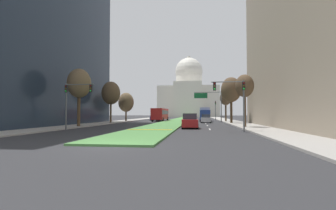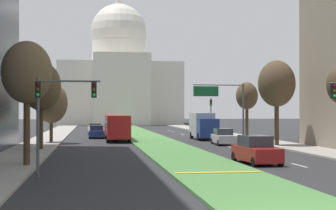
{
  "view_description": "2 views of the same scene",
  "coord_description": "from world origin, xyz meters",
  "px_view_note": "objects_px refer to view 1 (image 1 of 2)",
  "views": [
    {
      "loc": [
        5.06,
        -13.12,
        1.88
      ],
      "look_at": [
        -1.74,
        40.87,
        3.7
      ],
      "focal_mm": 26.07,
      "sensor_mm": 36.0,
      "label": 1
    },
    {
      "loc": [
        -6.75,
        -14.35,
        3.51
      ],
      "look_at": [
        1.0,
        36.75,
        4.07
      ],
      "focal_mm": 53.4,
      "sensor_mm": 36.0,
      "label": 2
    }
  ],
  "objects_px": {
    "traffic_light_far_right": "(215,108)",
    "street_tree_right_near": "(245,87)",
    "sedan_lead_stopped": "(190,121)",
    "traffic_light_near_left": "(73,96)",
    "box_truck_delivery": "(205,114)",
    "city_bus": "(160,114)",
    "street_tree_right_far": "(226,98)",
    "street_tree_left_near": "(79,84)",
    "sedan_distant": "(155,117)",
    "street_tree_right_mid": "(231,90)",
    "street_tree_left_mid": "(111,93)",
    "capitol_building": "(189,95)",
    "street_tree_left_far": "(126,102)",
    "sedan_far_horizon": "(160,117)",
    "overhead_guide_sign": "(211,100)",
    "traffic_light_near_right": "(235,94)",
    "sedan_midblock": "(206,119)"
  },
  "relations": [
    {
      "from": "traffic_light_near_right",
      "to": "street_tree_right_near",
      "type": "bearing_deg",
      "value": 72.39
    },
    {
      "from": "traffic_light_near_left",
      "to": "city_bus",
      "type": "distance_m",
      "value": 31.88
    },
    {
      "from": "street_tree_left_near",
      "to": "street_tree_left_mid",
      "type": "bearing_deg",
      "value": 91.81
    },
    {
      "from": "street_tree_right_far",
      "to": "city_bus",
      "type": "distance_m",
      "value": 15.45
    },
    {
      "from": "street_tree_right_near",
      "to": "sedan_distant",
      "type": "bearing_deg",
      "value": 119.23
    },
    {
      "from": "sedan_lead_stopped",
      "to": "sedan_distant",
      "type": "xyz_separation_m",
      "value": [
        -10.15,
        32.03,
        -0.09
      ]
    },
    {
      "from": "street_tree_right_near",
      "to": "street_tree_right_mid",
      "type": "distance_m",
      "value": 12.96
    },
    {
      "from": "sedan_midblock",
      "to": "box_truck_delivery",
      "type": "height_order",
      "value": "box_truck_delivery"
    },
    {
      "from": "capitol_building",
      "to": "street_tree_left_far",
      "type": "xyz_separation_m",
      "value": [
        -11.06,
        -75.09,
        -7.06
      ]
    },
    {
      "from": "traffic_light_near_right",
      "to": "city_bus",
      "type": "height_order",
      "value": "traffic_light_near_right"
    },
    {
      "from": "traffic_light_near_left",
      "to": "street_tree_right_far",
      "type": "height_order",
      "value": "street_tree_right_far"
    },
    {
      "from": "overhead_guide_sign",
      "to": "traffic_light_far_right",
      "type": "bearing_deg",
      "value": 82.22
    },
    {
      "from": "street_tree_right_far",
      "to": "box_truck_delivery",
      "type": "bearing_deg",
      "value": 146.63
    },
    {
      "from": "city_bus",
      "to": "box_truck_delivery",
      "type": "bearing_deg",
      "value": 3.48
    },
    {
      "from": "street_tree_left_near",
      "to": "street_tree_right_near",
      "type": "height_order",
      "value": "street_tree_left_near"
    },
    {
      "from": "traffic_light_near_right",
      "to": "box_truck_delivery",
      "type": "relative_size",
      "value": 0.81
    },
    {
      "from": "street_tree_left_near",
      "to": "overhead_guide_sign",
      "type": "bearing_deg",
      "value": 49.29
    },
    {
      "from": "overhead_guide_sign",
      "to": "street_tree_left_mid",
      "type": "xyz_separation_m",
      "value": [
        -18.76,
        -8.35,
        0.94
      ]
    },
    {
      "from": "street_tree_right_mid",
      "to": "street_tree_left_far",
      "type": "height_order",
      "value": "street_tree_right_mid"
    },
    {
      "from": "overhead_guide_sign",
      "to": "street_tree_left_far",
      "type": "bearing_deg",
      "value": 177.39
    },
    {
      "from": "traffic_light_near_right",
      "to": "sedan_lead_stopped",
      "type": "height_order",
      "value": "traffic_light_near_right"
    },
    {
      "from": "box_truck_delivery",
      "to": "city_bus",
      "type": "height_order",
      "value": "box_truck_delivery"
    },
    {
      "from": "street_tree_left_mid",
      "to": "traffic_light_near_left",
      "type": "bearing_deg",
      "value": -82.27
    },
    {
      "from": "street_tree_right_mid",
      "to": "street_tree_right_far",
      "type": "relative_size",
      "value": 1.23
    },
    {
      "from": "street_tree_right_far",
      "to": "sedan_far_horizon",
      "type": "distance_m",
      "value": 24.93
    },
    {
      "from": "street_tree_left_near",
      "to": "sedan_midblock",
      "type": "relative_size",
      "value": 1.71
    },
    {
      "from": "sedan_lead_stopped",
      "to": "city_bus",
      "type": "xyz_separation_m",
      "value": [
        -7.88,
        26.37,
        0.91
      ]
    },
    {
      "from": "traffic_light_far_right",
      "to": "street_tree_right_near",
      "type": "height_order",
      "value": "street_tree_right_near"
    },
    {
      "from": "street_tree_right_far",
      "to": "sedan_lead_stopped",
      "type": "distance_m",
      "value": 25.4
    },
    {
      "from": "traffic_light_near_left",
      "to": "sedan_distant",
      "type": "bearing_deg",
      "value": 86.16
    },
    {
      "from": "street_tree_right_far",
      "to": "street_tree_left_near",
      "type": "bearing_deg",
      "value": -132.32
    },
    {
      "from": "capitol_building",
      "to": "sedan_distant",
      "type": "distance_m",
      "value": 66.54
    },
    {
      "from": "sedan_distant",
      "to": "city_bus",
      "type": "distance_m",
      "value": 6.19
    },
    {
      "from": "traffic_light_near_left",
      "to": "traffic_light_near_right",
      "type": "bearing_deg",
      "value": -1.0
    },
    {
      "from": "city_bus",
      "to": "street_tree_left_mid",
      "type": "bearing_deg",
      "value": -118.71
    },
    {
      "from": "traffic_light_far_right",
      "to": "street_tree_right_near",
      "type": "bearing_deg",
      "value": -87.78
    },
    {
      "from": "street_tree_left_mid",
      "to": "sedan_far_horizon",
      "type": "bearing_deg",
      "value": 80.37
    },
    {
      "from": "traffic_light_near_left",
      "to": "sedan_distant",
      "type": "height_order",
      "value": "traffic_light_near_left"
    },
    {
      "from": "sedan_lead_stopped",
      "to": "traffic_light_near_left",
      "type": "bearing_deg",
      "value": -158.07
    },
    {
      "from": "traffic_light_far_right",
      "to": "box_truck_delivery",
      "type": "xyz_separation_m",
      "value": [
        -3.09,
        -8.9,
        -1.64
      ]
    },
    {
      "from": "traffic_light_far_right",
      "to": "street_tree_left_far",
      "type": "height_order",
      "value": "street_tree_left_far"
    },
    {
      "from": "traffic_light_far_right",
      "to": "street_tree_left_mid",
      "type": "bearing_deg",
      "value": -132.34
    },
    {
      "from": "traffic_light_far_right",
      "to": "city_bus",
      "type": "xyz_separation_m",
      "value": [
        -13.49,
        -9.53,
        -1.54
      ]
    },
    {
      "from": "traffic_light_near_left",
      "to": "capitol_building",
      "type": "bearing_deg",
      "value": 85.15
    },
    {
      "from": "street_tree_right_far",
      "to": "sedan_lead_stopped",
      "type": "bearing_deg",
      "value": -106.28
    },
    {
      "from": "capitol_building",
      "to": "sedan_far_horizon",
      "type": "relative_size",
      "value": 6.92
    },
    {
      "from": "overhead_guide_sign",
      "to": "street_tree_left_mid",
      "type": "bearing_deg",
      "value": -156.01
    },
    {
      "from": "street_tree_right_far",
      "to": "box_truck_delivery",
      "type": "relative_size",
      "value": 1.06
    },
    {
      "from": "city_bus",
      "to": "street_tree_left_far",
      "type": "bearing_deg",
      "value": -150.57
    },
    {
      "from": "street_tree_left_near",
      "to": "street_tree_right_far",
      "type": "distance_m",
      "value": 32.28
    }
  ]
}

